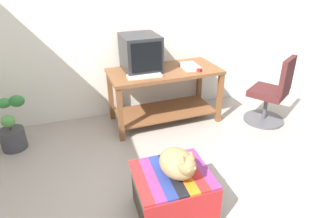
{
  "coord_description": "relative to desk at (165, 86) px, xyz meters",
  "views": [
    {
      "loc": [
        -0.8,
        -1.59,
        1.85
      ],
      "look_at": [
        0.02,
        0.85,
        0.55
      ],
      "focal_mm": 30.31,
      "sensor_mm": 36.0,
      "label": 1
    }
  ],
  "objects": [
    {
      "name": "book",
      "position": [
        0.32,
        -0.03,
        0.24
      ],
      "size": [
        0.2,
        0.29,
        0.04
      ],
      "primitive_type": "cube",
      "rotation": [
        0.0,
        0.0,
        -0.02
      ],
      "color": "white",
      "rests_on": "desk"
    },
    {
      "name": "stapler",
      "position": [
        0.37,
        -0.17,
        0.24
      ],
      "size": [
        0.09,
        0.11,
        0.04
      ],
      "primitive_type": "cube",
      "rotation": [
        0.0,
        0.0,
        0.51
      ],
      "color": "#A31E1E",
      "rests_on": "desk"
    },
    {
      "name": "desk",
      "position": [
        0.0,
        0.0,
        0.0
      ],
      "size": [
        1.4,
        0.72,
        0.7
      ],
      "rotation": [
        0.0,
        0.0,
        0.05
      ],
      "color": "brown",
      "rests_on": "ground_plane"
    },
    {
      "name": "keyboard",
      "position": [
        -0.3,
        -0.16,
        0.23
      ],
      "size": [
        0.4,
        0.16,
        0.02
      ],
      "primitive_type": "cube",
      "rotation": [
        0.0,
        0.0,
        -0.02
      ],
      "color": "beige",
      "rests_on": "desk"
    },
    {
      "name": "potted_plant",
      "position": [
        -1.81,
        -0.09,
        -0.23
      ],
      "size": [
        0.44,
        0.39,
        0.63
      ],
      "color": "#3D3D42",
      "rests_on": "ground_plane"
    },
    {
      "name": "ottoman_with_blanket",
      "position": [
        -0.43,
        -1.54,
        -0.28
      ],
      "size": [
        0.59,
        0.55,
        0.4
      ],
      "color": "#4C4238",
      "rests_on": "ground_plane"
    },
    {
      "name": "back_wall",
      "position": [
        -0.22,
        0.45,
        0.82
      ],
      "size": [
        8.0,
        0.1,
        2.6
      ],
      "primitive_type": "cube",
      "color": "silver",
      "rests_on": "ground_plane"
    },
    {
      "name": "tv_monitor",
      "position": [
        -0.27,
        0.09,
        0.43
      ],
      "size": [
        0.45,
        0.52,
        0.43
      ],
      "rotation": [
        0.0,
        0.0,
        0.05
      ],
      "color": "#28282B",
      "rests_on": "desk"
    },
    {
      "name": "cat",
      "position": [
        -0.39,
        -1.57,
        0.03
      ],
      "size": [
        0.36,
        0.41,
        0.28
      ],
      "rotation": [
        0.0,
        0.0,
        0.22
      ],
      "color": "#9E7A4C",
      "rests_on": "ottoman_with_blanket"
    },
    {
      "name": "ground_plane",
      "position": [
        -0.22,
        -1.6,
        -0.48
      ],
      "size": [
        14.0,
        14.0,
        0.0
      ],
      "primitive_type": "plane",
      "color": "#9E9389"
    },
    {
      "name": "office_chair",
      "position": [
        1.28,
        -0.48,
        -0.09
      ],
      "size": [
        0.58,
        0.58,
        0.89
      ],
      "rotation": [
        0.0,
        0.0,
        3.74
      ],
      "color": "#4C4C51",
      "rests_on": "ground_plane"
    }
  ]
}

